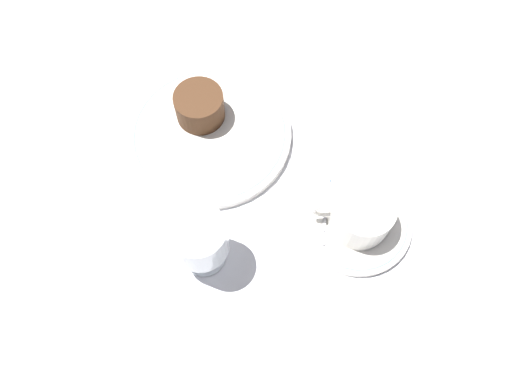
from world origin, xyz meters
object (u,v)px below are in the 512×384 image
Objects in this scene: coffee_cup at (361,214)px; dessert_cake at (200,106)px; dinner_plate at (210,134)px; wine_glass at (200,240)px; fork at (324,167)px.

coffee_cup reaches higher than dessert_cake.
wine_glass is (-0.02, 0.20, 0.07)m from dinner_plate.
dinner_plate is at bearing -29.68° from coffee_cup.
fork is at bearing -136.45° from wine_glass.
fork is 2.53× the size of dessert_cake.
wine_glass is 0.24m from fork.
coffee_cup is 0.30m from dessert_cake.
dessert_cake is at bearing -33.07° from coffee_cup.
dessert_cake reaches higher than dinner_plate.
wine_glass reaches higher than dessert_cake.
dessert_cake is (0.20, -0.07, 0.04)m from fork.
wine_glass reaches higher than coffee_cup.
wine_glass is at bearing 43.55° from fork.
coffee_cup is at bearing -162.84° from wine_glass.
dinner_plate is at bearing -85.42° from wine_glass.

